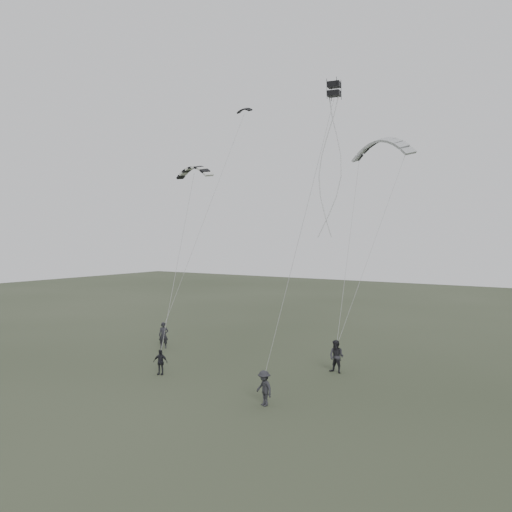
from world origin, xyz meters
The scene contains 9 objects.
ground centered at (0.00, 0.00, 0.00)m, with size 140.00×140.00×0.00m, color #2D3622.
flyer_left centered at (-7.26, 5.62, 0.96)m, with size 0.70×0.46×1.93m, color black.
flyer_right centered at (6.29, 6.28, 0.99)m, with size 0.96×0.75×1.98m, color #232328.
flyer_center centered at (-2.40, 0.22, 0.75)m, with size 0.88×0.37×1.50m, color black.
flyer_far centered at (5.75, -1.13, 0.86)m, with size 1.11×0.64×1.72m, color #232328.
kite_dark_small centered at (-4.86, 12.76, 18.79)m, with size 1.42×0.43×0.48m, color black, non-canonical shape.
kite_pale_large centered at (6.94, 12.26, 14.92)m, with size 4.59×1.03×1.83m, color #9D9FA2, non-canonical shape.
kite_striped centered at (-3.88, 5.18, 13.05)m, with size 2.88×0.72×1.14m, color black, non-canonical shape.
kite_box centered at (8.10, 1.65, 15.55)m, with size 0.61×0.61×0.70m, color black, non-canonical shape.
Camera 1 is at (18.44, -21.46, 8.13)m, focal length 35.00 mm.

